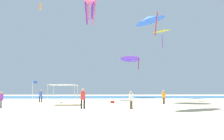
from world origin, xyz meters
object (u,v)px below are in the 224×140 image
(person_far_shore, at_px, (164,96))
(kite_delta_blue, at_px, (150,19))
(person_rightmost, at_px, (83,97))
(person_leftmost, at_px, (131,98))
(canopy_tent, at_px, (64,86))
(banner_flag, at_px, (33,89))
(kite_delta_purple, at_px, (130,57))
(person_central, at_px, (1,98))
(kite_diamond_yellow, at_px, (162,32))
(person_near_tent, at_px, (41,95))
(kite_octopus_pink, at_px, (90,1))
(kite_parafoil_orange, at_px, (40,7))
(cooler_box, at_px, (112,102))

(person_far_shore, distance_m, kite_delta_blue, 13.63)
(person_rightmost, xyz_separation_m, kite_delta_blue, (9.30, 11.79, 12.19))
(person_leftmost, xyz_separation_m, person_rightmost, (-4.54, 0.62, 0.14))
(canopy_tent, relative_size, kite_delta_blue, 0.53)
(banner_flag, height_order, kite_delta_purple, kite_delta_purple)
(person_central, bearing_deg, kite_diamond_yellow, -57.39)
(person_rightmost, bearing_deg, banner_flag, -93.32)
(person_near_tent, relative_size, kite_delta_blue, 0.30)
(person_near_tent, height_order, kite_octopus_pink, kite_octopus_pink)
(person_far_shore, xyz_separation_m, banner_flag, (-17.34, 2.82, 0.83))
(kite_parafoil_orange, xyz_separation_m, kite_diamond_yellow, (25.32, 8.93, -1.86))
(person_near_tent, xyz_separation_m, kite_diamond_yellow, (22.64, 15.36, 14.21))
(kite_octopus_pink, bearing_deg, kite_delta_purple, 148.52)
(banner_flag, distance_m, cooler_box, 11.08)
(kite_diamond_yellow, xyz_separation_m, kite_delta_purple, (-7.04, 4.28, -5.28))
(canopy_tent, bearing_deg, person_near_tent, 131.70)
(kite_diamond_yellow, relative_size, kite_octopus_pink, 0.66)
(person_leftmost, xyz_separation_m, person_far_shore, (5.00, 6.50, 0.05))
(person_far_shore, height_order, banner_flag, banner_flag)
(person_near_tent, xyz_separation_m, person_rightmost, (7.23, -10.24, 0.08))
(person_near_tent, relative_size, banner_flag, 0.59)
(banner_flag, relative_size, kite_delta_blue, 0.50)
(person_central, height_order, kite_parafoil_orange, kite_parafoil_orange)
(person_rightmost, bearing_deg, canopy_tent, -106.59)
(banner_flag, distance_m, kite_delta_purple, 27.85)
(banner_flag, relative_size, kite_delta_purple, 0.49)
(person_leftmost, distance_m, person_rightmost, 4.58)
(person_near_tent, height_order, person_far_shore, person_near_tent)
(person_near_tent, distance_m, kite_delta_blue, 20.65)
(banner_flag, bearing_deg, person_leftmost, -37.06)
(person_near_tent, bearing_deg, kite_delta_blue, -9.27)
(cooler_box, bearing_deg, person_rightmost, -111.07)
(canopy_tent, height_order, person_central, canopy_tent)
(person_near_tent, bearing_deg, kite_octopus_pink, 48.19)
(person_near_tent, xyz_separation_m, kite_delta_blue, (16.53, 1.56, 12.27))
(person_central, bearing_deg, banner_flag, -16.60)
(person_near_tent, xyz_separation_m, person_leftmost, (11.76, -10.86, -0.06))
(kite_delta_blue, bearing_deg, kite_delta_purple, -12.39)
(person_rightmost, xyz_separation_m, kite_parafoil_orange, (-9.90, 16.66, 15.98))
(canopy_tent, distance_m, banner_flag, 5.81)
(person_leftmost, relative_size, banner_flag, 0.55)
(canopy_tent, bearing_deg, kite_parafoil_orange, 121.73)
(kite_delta_blue, xyz_separation_m, kite_diamond_yellow, (6.11, 13.80, 1.93))
(banner_flag, xyz_separation_m, kite_diamond_yellow, (23.22, 16.89, 13.39))
(person_near_tent, relative_size, kite_octopus_pink, 0.27)
(person_central, height_order, kite_delta_purple, kite_delta_purple)
(person_far_shore, relative_size, kite_parafoil_orange, 0.50)
(kite_diamond_yellow, bearing_deg, banner_flag, 89.22)
(banner_flag, height_order, kite_diamond_yellow, kite_diamond_yellow)
(canopy_tent, distance_m, kite_parafoil_orange, 19.80)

